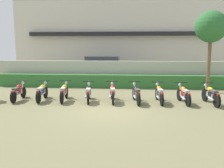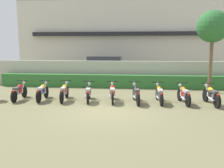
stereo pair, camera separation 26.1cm
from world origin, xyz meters
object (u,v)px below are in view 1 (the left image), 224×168
(motorcycle_in_row_3, at_px, (89,93))
(motorcycle_in_row_7, at_px, (184,94))
(parked_car, at_px, (104,68))
(motorcycle_in_row_0, at_px, (18,92))
(motorcycle_in_row_1, at_px, (42,92))
(motorcycle_in_row_4, at_px, (112,93))
(tree_near_inspector, at_px, (211,27))
(motorcycle_in_row_6, at_px, (159,94))
(motorcycle_in_row_5, at_px, (136,93))
(motorcycle_in_row_8, at_px, (211,95))
(motorcycle_in_row_2, at_px, (64,92))

(motorcycle_in_row_3, relative_size, motorcycle_in_row_7, 1.01)
(parked_car, xyz_separation_m, motorcycle_in_row_0, (-3.45, -8.29, -0.50))
(parked_car, xyz_separation_m, motorcycle_in_row_1, (-2.23, -8.26, -0.49))
(motorcycle_in_row_4, bearing_deg, motorcycle_in_row_0, 84.15)
(parked_car, distance_m, motorcycle_in_row_4, 8.33)
(motorcycle_in_row_0, bearing_deg, motorcycle_in_row_7, -93.29)
(parked_car, height_order, tree_near_inspector, tree_near_inspector)
(motorcycle_in_row_6, bearing_deg, motorcycle_in_row_5, 91.86)
(motorcycle_in_row_4, distance_m, motorcycle_in_row_8, 4.66)
(tree_near_inspector, height_order, motorcycle_in_row_4, tree_near_inspector)
(motorcycle_in_row_0, relative_size, motorcycle_in_row_8, 0.96)
(motorcycle_in_row_5, bearing_deg, motorcycle_in_row_7, -97.91)
(motorcycle_in_row_0, distance_m, motorcycle_in_row_2, 2.34)
(motorcycle_in_row_7, height_order, motorcycle_in_row_8, motorcycle_in_row_8)
(tree_near_inspector, height_order, motorcycle_in_row_6, tree_near_inspector)
(parked_car, distance_m, motorcycle_in_row_8, 10.30)
(motorcycle_in_row_2, bearing_deg, motorcycle_in_row_1, 86.96)
(motorcycle_in_row_4, bearing_deg, tree_near_inspector, -67.67)
(motorcycle_in_row_0, xyz_separation_m, motorcycle_in_row_5, (5.93, -0.02, 0.02))
(motorcycle_in_row_3, bearing_deg, motorcycle_in_row_8, -99.46)
(parked_car, height_order, motorcycle_in_row_4, parked_car)
(motorcycle_in_row_1, distance_m, motorcycle_in_row_6, 5.84)
(parked_car, height_order, motorcycle_in_row_6, parked_car)
(tree_near_inspector, distance_m, motorcycle_in_row_0, 11.20)
(motorcycle_in_row_4, bearing_deg, motorcycle_in_row_6, -96.48)
(motorcycle_in_row_0, xyz_separation_m, motorcycle_in_row_4, (4.77, 0.08, 0.01))
(motorcycle_in_row_1, xyz_separation_m, motorcycle_in_row_6, (5.83, 0.06, -0.01))
(motorcycle_in_row_6, height_order, motorcycle_in_row_8, motorcycle_in_row_8)
(parked_car, bearing_deg, tree_near_inspector, -37.19)
(tree_near_inspector, bearing_deg, motorcycle_in_row_6, -136.36)
(motorcycle_in_row_1, bearing_deg, tree_near_inspector, -75.20)
(parked_car, relative_size, motorcycle_in_row_6, 2.36)
(motorcycle_in_row_3, distance_m, motorcycle_in_row_7, 4.61)
(tree_near_inspector, xyz_separation_m, motorcycle_in_row_1, (-9.01, -3.09, -3.33))
(motorcycle_in_row_4, height_order, motorcycle_in_row_6, motorcycle_in_row_4)
(motorcycle_in_row_3, bearing_deg, motorcycle_in_row_6, -97.51)
(motorcycle_in_row_6, xyz_separation_m, motorcycle_in_row_8, (2.37, -0.17, 0.01))
(motorcycle_in_row_6, bearing_deg, motorcycle_in_row_1, 86.78)
(motorcycle_in_row_0, relative_size, motorcycle_in_row_3, 1.00)
(motorcycle_in_row_2, relative_size, motorcycle_in_row_4, 1.02)
(tree_near_inspector, bearing_deg, motorcycle_in_row_3, -155.27)
(motorcycle_in_row_2, xyz_separation_m, motorcycle_in_row_3, (1.25, -0.03, -0.01))
(motorcycle_in_row_5, bearing_deg, motorcycle_in_row_4, 76.65)
(parked_car, distance_m, motorcycle_in_row_3, 8.25)
(parked_car, height_order, motorcycle_in_row_7, parked_car)
(motorcycle_in_row_8, bearing_deg, motorcycle_in_row_1, 82.45)
(motorcycle_in_row_0, bearing_deg, motorcycle_in_row_8, -93.82)
(motorcycle_in_row_3, bearing_deg, motorcycle_in_row_4, -97.00)
(motorcycle_in_row_0, distance_m, motorcycle_in_row_6, 7.05)
(motorcycle_in_row_8, bearing_deg, motorcycle_in_row_0, 82.74)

